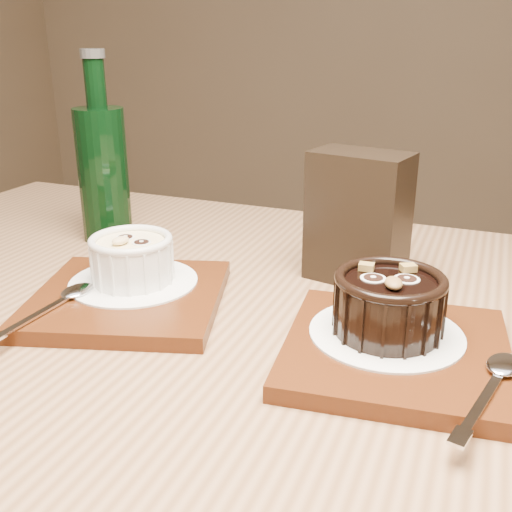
{
  "coord_description": "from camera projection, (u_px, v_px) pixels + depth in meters",
  "views": [
    {
      "loc": [
        0.11,
        -0.6,
        1.01
      ],
      "look_at": [
        -0.03,
        -0.11,
        0.81
      ],
      "focal_mm": 42.0,
      "sensor_mm": 36.0,
      "label": 1
    }
  ],
  "objects": [
    {
      "name": "tray_right",
      "position": [
        396.0,
        352.0,
        0.49
      ],
      "size": [
        0.18,
        0.18,
        0.01
      ],
      "primitive_type": "cube",
      "rotation": [
        0.0,
        0.0,
        0.01
      ],
      "color": "#4E230D",
      "rests_on": "table"
    },
    {
      "name": "table",
      "position": [
        263.0,
        428.0,
        0.56
      ],
      "size": [
        1.28,
        0.92,
        0.75
      ],
      "rotation": [
        0.0,
        0.0,
        -0.1
      ],
      "color": "brown",
      "rests_on": "ground"
    },
    {
      "name": "ramekin_dark",
      "position": [
        389.0,
        301.0,
        0.5
      ],
      "size": [
        0.09,
        0.09,
        0.06
      ],
      "rotation": [
        0.0,
        0.0,
        0.22
      ],
      "color": "black",
      "rests_on": "doily_right"
    },
    {
      "name": "spoon_right",
      "position": [
        492.0,
        385.0,
        0.43
      ],
      "size": [
        0.07,
        0.13,
        0.01
      ],
      "primitive_type": null,
      "rotation": [
        0.0,
        0.0,
        -0.34
      ],
      "color": "silver",
      "rests_on": "tray_right"
    },
    {
      "name": "ramekin_white",
      "position": [
        132.0,
        257.0,
        0.6
      ],
      "size": [
        0.08,
        0.08,
        0.05
      ],
      "rotation": [
        0.0,
        0.0,
        -0.4
      ],
      "color": "white",
      "rests_on": "doily_left"
    },
    {
      "name": "tray_left",
      "position": [
        128.0,
        298.0,
        0.59
      ],
      "size": [
        0.21,
        0.21,
        0.01
      ],
      "primitive_type": "cube",
      "rotation": [
        0.0,
        0.0,
        0.2
      ],
      "color": "#4E230D",
      "rests_on": "table"
    },
    {
      "name": "spoon_left",
      "position": [
        52.0,
        305.0,
        0.55
      ],
      "size": [
        0.04,
        0.14,
        0.01
      ],
      "primitive_type": null,
      "rotation": [
        0.0,
        0.0,
        -0.14
      ],
      "color": "silver",
      "rests_on": "tray_left"
    },
    {
      "name": "doily_left",
      "position": [
        134.0,
        281.0,
        0.61
      ],
      "size": [
        0.13,
        0.13,
        0.0
      ],
      "primitive_type": "cylinder",
      "color": "white",
      "rests_on": "tray_left"
    },
    {
      "name": "green_bottle",
      "position": [
        103.0,
        169.0,
        0.76
      ],
      "size": [
        0.06,
        0.06,
        0.24
      ],
      "color": "black",
      "rests_on": "table"
    },
    {
      "name": "condiment_stand",
      "position": [
        358.0,
        218.0,
        0.63
      ],
      "size": [
        0.11,
        0.09,
        0.14
      ],
      "primitive_type": "cube",
      "rotation": [
        0.0,
        0.0,
        -0.31
      ],
      "color": "black",
      "rests_on": "table"
    },
    {
      "name": "doily_right",
      "position": [
        386.0,
        333.0,
        0.51
      ],
      "size": [
        0.13,
        0.13,
        0.0
      ],
      "primitive_type": "cylinder",
      "color": "white",
      "rests_on": "tray_right"
    }
  ]
}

